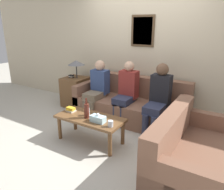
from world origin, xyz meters
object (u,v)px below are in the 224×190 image
object	(u,v)px
coffee_table	(90,121)
person_right	(158,96)
wine_bottle	(87,110)
person_middle	(126,90)
person_left	(97,87)
couch_main	(131,105)
drinking_glass	(111,124)
couch_side	(192,158)

from	to	relation	value
coffee_table	person_right	distance (m)	1.26
wine_bottle	person_middle	world-z (taller)	person_middle
person_left	person_right	world-z (taller)	person_right
person_left	person_right	distance (m)	1.30
couch_main	person_left	xyz separation A→B (m)	(-0.67, -0.20, 0.33)
wine_bottle	person_right	distance (m)	1.28
couch_main	person_middle	world-z (taller)	person_middle
wine_bottle	person_middle	distance (m)	1.06
drinking_glass	person_middle	xyz separation A→B (m)	(-0.33, 1.12, 0.15)
wine_bottle	drinking_glass	xyz separation A→B (m)	(0.48, -0.07, -0.08)
drinking_glass	person_right	xyz separation A→B (m)	(0.33, 1.06, 0.17)
person_left	person_right	xyz separation A→B (m)	(1.30, -0.00, 0.03)
person_right	person_middle	bearing A→B (deg)	174.95
couch_side	couch_main	bearing A→B (deg)	49.76
couch_side	person_middle	distance (m)	1.86
couch_main	person_right	size ratio (longest dim) A/B	1.83
couch_side	coffee_table	distance (m)	1.61
drinking_glass	person_left	size ratio (longest dim) A/B	0.08
person_middle	person_right	size ratio (longest dim) A/B	0.97
drinking_glass	couch_main	bearing A→B (deg)	103.15
coffee_table	wine_bottle	size ratio (longest dim) A/B	3.34
couch_main	coffee_table	xyz separation A→B (m)	(-0.16, -1.15, 0.08)
wine_bottle	drinking_glass	world-z (taller)	wine_bottle
wine_bottle	person_left	distance (m)	1.11
drinking_glass	person_left	bearing A→B (deg)	132.42
drinking_glass	person_middle	size ratio (longest dim) A/B	0.08
couch_side	coffee_table	size ratio (longest dim) A/B	1.40
coffee_table	person_left	xyz separation A→B (m)	(-0.51, 0.95, 0.25)
couch_side	person_middle	bearing A→B (deg)	53.97
couch_main	person_right	distance (m)	0.74
couch_main	wine_bottle	distance (m)	1.24
person_middle	person_right	distance (m)	0.66
couch_main	coffee_table	bearing A→B (deg)	-97.97
drinking_glass	person_middle	world-z (taller)	person_middle
wine_bottle	drinking_glass	distance (m)	0.49
couch_main	drinking_glass	bearing A→B (deg)	-76.85
couch_side	person_left	xyz separation A→B (m)	(-2.12, 1.02, 0.32)
couch_main	couch_side	distance (m)	1.89
drinking_glass	person_right	bearing A→B (deg)	72.84
coffee_table	person_left	world-z (taller)	person_left
couch_main	person_right	xyz separation A→B (m)	(0.62, -0.20, 0.36)
person_middle	person_right	world-z (taller)	person_right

